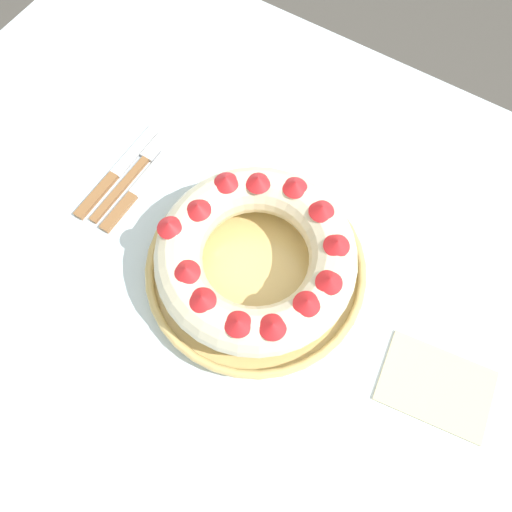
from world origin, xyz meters
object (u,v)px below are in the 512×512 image
(serving_dish, at_px, (256,269))
(fork, at_px, (136,170))
(serving_knife, at_px, (113,176))
(cake_knife, at_px, (132,196))
(napkin, at_px, (436,386))
(bundt_cake, at_px, (256,256))

(serving_dish, height_order, fork, serving_dish)
(serving_dish, bearing_deg, serving_knife, 176.36)
(cake_knife, height_order, napkin, cake_knife)
(bundt_cake, bearing_deg, serving_knife, 176.34)
(serving_knife, bearing_deg, cake_knife, -9.87)
(cake_knife, relative_size, napkin, 1.12)
(serving_knife, bearing_deg, napkin, 2.24)
(bundt_cake, relative_size, fork, 1.47)
(napkin, bearing_deg, serving_knife, 177.18)
(bundt_cake, bearing_deg, cake_knife, 178.75)
(fork, distance_m, cake_knife, 0.05)
(napkin, bearing_deg, serving_dish, 177.97)
(bundt_cake, height_order, fork, bundt_cake)
(cake_knife, bearing_deg, fork, 121.06)
(serving_dish, xyz_separation_m, fork, (-0.25, 0.05, -0.01))
(fork, relative_size, cake_knife, 1.15)
(cake_knife, distance_m, napkin, 0.52)
(serving_dish, height_order, napkin, serving_dish)
(fork, bearing_deg, serving_dish, -8.26)
(cake_knife, bearing_deg, bundt_cake, -0.53)
(fork, xyz_separation_m, serving_knife, (-0.02, -0.03, -0.00))
(serving_dish, height_order, bundt_cake, bundt_cake)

